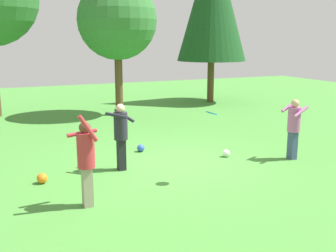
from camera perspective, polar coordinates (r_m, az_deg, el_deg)
The scene contains 9 objects.
ground_plane at distance 10.72m, azimuth 0.97°, elevation -5.41°, with size 40.00×40.00×0.00m, color #478C38.
person_thrower at distance 7.98m, azimuth -11.46°, elevation -4.22°, with size 0.60×0.52×1.88m.
person_catcher at distance 11.47m, azimuth 17.29°, elevation 0.26°, with size 0.65×0.59×1.65m.
person_bystander at distance 10.10m, azimuth -6.66°, elevation -0.73°, with size 0.74×0.74×1.68m.
frisbee at distance 9.09m, azimuth 6.14°, elevation 1.80°, with size 0.30×0.30×0.11m.
ball_orange at distance 9.75m, azimuth -17.31°, elevation -7.04°, with size 0.24×0.24×0.24m, color orange.
ball_blue at distance 11.89m, azimuth -3.85°, elevation -3.12°, with size 0.22×0.22×0.22m, color blue.
ball_white at distance 11.47m, azimuth 8.21°, elevation -3.81°, with size 0.21×0.21×0.21m, color white.
tree_center at distance 17.49m, azimuth -7.15°, elevation 14.55°, with size 3.32×3.32×5.68m.
Camera 1 is at (-4.33, -9.26, 3.23)m, focal length 43.30 mm.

